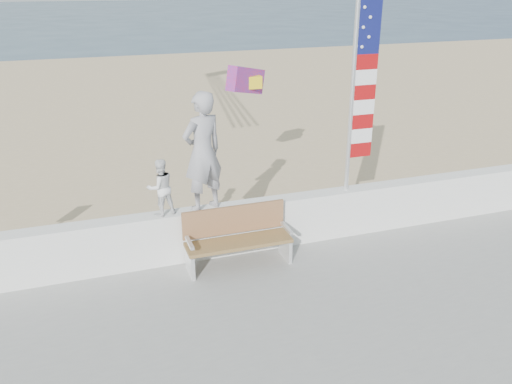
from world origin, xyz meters
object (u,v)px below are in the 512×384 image
bench (237,236)px  child (160,187)px  flag (359,87)px  adult (203,152)px

bench → child: bearing=158.8°
flag → child: bearing=180.0°
adult → child: size_ratio=2.10×
bench → adult: bearing=133.8°
adult → child: bearing=-21.2°
adult → bench: adult is taller
child → flag: size_ratio=0.28×
bench → flag: 3.36m
child → adult: bearing=165.6°
adult → flag: 2.97m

